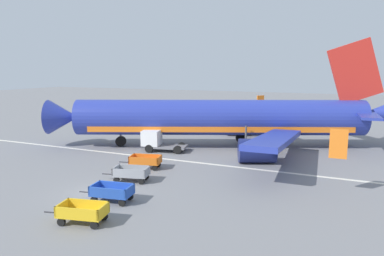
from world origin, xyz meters
name	(u,v)px	position (x,y,z in m)	size (l,w,h in m)	color
ground_plane	(99,193)	(0.00, 0.00, 0.00)	(220.00, 220.00, 0.00)	slate
apron_stripe	(169,159)	(0.00, 10.00, 0.01)	(120.00, 0.36, 0.01)	silver
airplane	(229,118)	(3.31, 17.44, 3.05)	(35.89, 29.35, 11.34)	#28389E
baggage_cart_nearest	(82,212)	(2.25, -4.18, 0.60)	(3.63, 1.91, 1.07)	gold
baggage_cart_second_in_row	(112,192)	(1.74, -0.90, 0.60)	(3.62, 1.77, 1.07)	#234CB2
baggage_cart_third_in_row	(131,173)	(0.53, 3.08, 0.60)	(3.62, 1.94, 1.07)	gray
baggage_cart_fourth_in_row	(145,161)	(-0.38, 6.55, 0.60)	(3.62, 1.96, 1.07)	orange
service_truck_beside_carts	(156,140)	(-2.74, 12.57, 1.10)	(4.69, 2.82, 2.10)	slate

